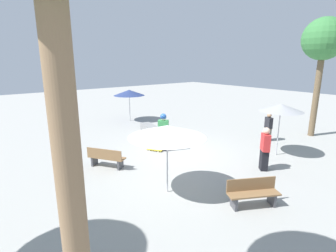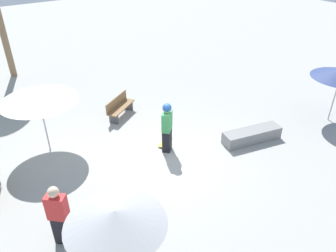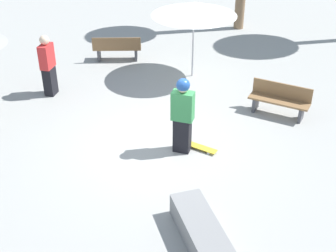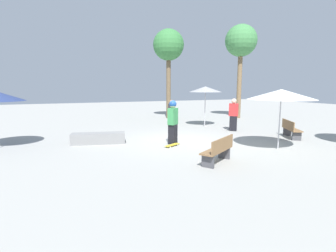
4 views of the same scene
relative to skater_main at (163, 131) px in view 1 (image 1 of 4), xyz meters
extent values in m
plane|color=#9E9E99|center=(0.34, -0.39, -1.01)|extent=(60.00, 60.00, 0.00)
cube|color=black|center=(0.00, 0.00, -0.59)|extent=(0.46, 0.47, 0.85)
cube|color=#388C4C|center=(0.00, 0.00, 0.19)|extent=(0.54, 0.55, 0.70)
sphere|color=beige|center=(0.00, 0.00, 0.67)|extent=(0.28, 0.28, 0.28)
sphere|color=#1E478C|center=(0.00, 0.00, 0.71)|extent=(0.31, 0.31, 0.31)
cube|color=gold|center=(-0.41, 0.20, -0.95)|extent=(0.55, 0.80, 0.02)
cylinder|color=silver|center=(-0.60, 0.38, -0.98)|extent=(0.05, 0.06, 0.05)
cylinder|color=silver|center=(-0.45, 0.46, -0.98)|extent=(0.05, 0.06, 0.05)
cylinder|color=silver|center=(-0.37, -0.06, -0.98)|extent=(0.05, 0.06, 0.05)
cylinder|color=silver|center=(-0.22, 0.02, -0.98)|extent=(0.05, 0.06, 0.05)
cube|color=gray|center=(1.31, 2.95, -0.78)|extent=(1.08, 2.34, 0.46)
cube|color=#47474C|center=(-3.46, 0.34, -0.81)|extent=(0.38, 0.28, 0.40)
cube|color=#47474C|center=(-2.78, -0.71, -0.81)|extent=(0.38, 0.28, 0.40)
cube|color=olive|center=(-3.12, -0.19, -0.58)|extent=(1.23, 1.58, 0.05)
cube|color=olive|center=(-3.29, -0.29, -0.36)|extent=(0.90, 1.37, 0.40)
cube|color=#47474C|center=(-0.42, -6.11, -0.81)|extent=(0.26, 0.39, 0.40)
cube|color=#47474C|center=(-1.52, -5.51, -0.81)|extent=(0.26, 0.39, 0.40)
cube|color=olive|center=(-0.97, -5.81, -0.58)|extent=(1.62, 1.15, 0.05)
cube|color=olive|center=(-0.88, -5.63, -0.36)|extent=(1.43, 0.80, 0.40)
cylinder|color=#B7B7BC|center=(-2.46, -3.45, 0.10)|extent=(0.05, 0.05, 2.21)
cone|color=white|center=(-2.46, -3.45, 1.14)|extent=(2.56, 2.56, 0.39)
cylinder|color=#B7B7BC|center=(2.05, 6.77, 0.06)|extent=(0.05, 0.05, 2.15)
cone|color=navy|center=(2.05, 6.77, 1.08)|extent=(2.23, 2.23, 0.41)
cylinder|color=#B7B7BC|center=(3.83, -3.82, 0.15)|extent=(0.05, 0.05, 2.33)
cone|color=#99999E|center=(3.83, -3.82, 1.27)|extent=(1.98, 1.98, 0.34)
cylinder|color=#896B4C|center=(-6.49, -6.38, 1.92)|extent=(0.39, 0.39, 5.86)
cylinder|color=brown|center=(8.53, -3.35, 1.57)|extent=(0.34, 0.34, 5.16)
sphere|color=#387A3D|center=(8.53, -3.35, 4.49)|extent=(2.31, 2.31, 2.31)
cube|color=#726656|center=(5.53, -2.30, -0.65)|extent=(0.35, 0.40, 0.73)
cube|color=#232328|center=(5.53, -2.30, 0.02)|extent=(0.39, 0.49, 0.60)
sphere|color=tan|center=(5.53, -2.30, 0.44)|extent=(0.24, 0.24, 0.24)
cube|color=black|center=(1.77, -4.43, -0.59)|extent=(0.46, 0.46, 0.83)
cube|color=red|center=(1.77, -4.43, 0.17)|extent=(0.53, 0.54, 0.69)
sphere|color=beige|center=(1.77, -4.43, 0.64)|extent=(0.27, 0.27, 0.27)
camera|label=1|loc=(-7.49, -9.85, 3.37)|focal=28.00mm
camera|label=2|loc=(7.92, -5.46, 5.89)|focal=35.00mm
camera|label=3|loc=(4.88, 7.88, 5.21)|focal=50.00mm
camera|label=4|loc=(-10.11, 4.41, 1.46)|focal=28.00mm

